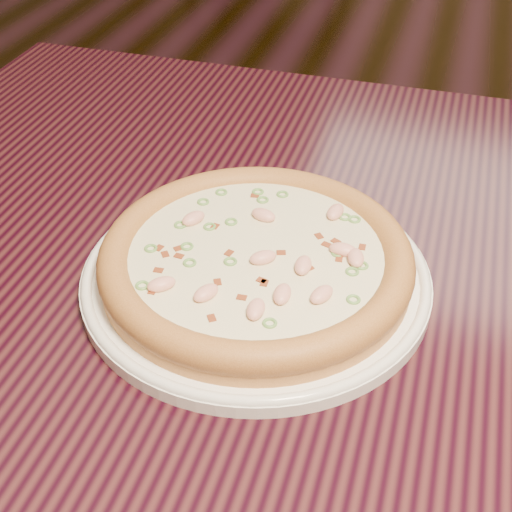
# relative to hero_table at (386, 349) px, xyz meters

# --- Properties ---
(ground) EXTENTS (9.00, 9.00, 0.00)m
(ground) POSITION_rel_hero_table_xyz_m (0.18, 0.88, -0.65)
(ground) COLOR black
(hero_table) EXTENTS (1.20, 0.80, 0.75)m
(hero_table) POSITION_rel_hero_table_xyz_m (0.00, 0.00, 0.00)
(hero_table) COLOR black
(hero_table) RESTS_ON ground
(plate) EXTENTS (0.31, 0.31, 0.02)m
(plate) POSITION_rel_hero_table_xyz_m (-0.12, -0.05, 0.11)
(plate) COLOR white
(plate) RESTS_ON hero_table
(pizza) EXTENTS (0.28, 0.28, 0.03)m
(pizza) POSITION_rel_hero_table_xyz_m (-0.12, -0.05, 0.13)
(pizza) COLOR gold
(pizza) RESTS_ON plate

